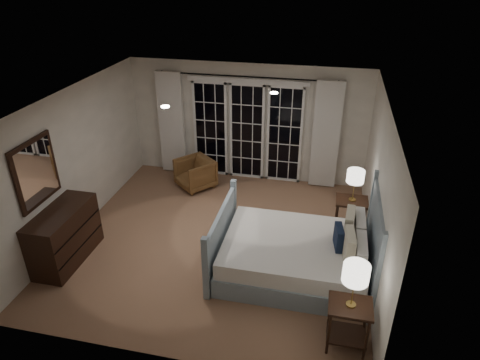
% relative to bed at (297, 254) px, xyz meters
% --- Properties ---
extents(floor, '(5.00, 5.00, 0.00)m').
position_rel_bed_xyz_m(floor, '(-1.41, 0.55, -0.34)').
color(floor, '#8D624B').
rests_on(floor, ground).
extents(ceiling, '(5.00, 5.00, 0.00)m').
position_rel_bed_xyz_m(ceiling, '(-1.41, 0.55, 2.16)').
color(ceiling, white).
rests_on(ceiling, wall_back).
extents(wall_left, '(0.02, 5.00, 2.50)m').
position_rel_bed_xyz_m(wall_left, '(-3.91, 0.55, 0.91)').
color(wall_left, beige).
rests_on(wall_left, floor).
extents(wall_right, '(0.02, 5.00, 2.50)m').
position_rel_bed_xyz_m(wall_right, '(1.09, 0.55, 0.91)').
color(wall_right, beige).
rests_on(wall_right, floor).
extents(wall_back, '(5.00, 0.02, 2.50)m').
position_rel_bed_xyz_m(wall_back, '(-1.41, 3.05, 0.91)').
color(wall_back, beige).
rests_on(wall_back, floor).
extents(wall_front, '(5.00, 0.02, 2.50)m').
position_rel_bed_xyz_m(wall_front, '(-1.41, -1.95, 0.91)').
color(wall_front, beige).
rests_on(wall_front, floor).
extents(french_doors, '(2.50, 0.04, 2.20)m').
position_rel_bed_xyz_m(french_doors, '(-1.41, 3.01, 0.75)').
color(french_doors, black).
rests_on(french_doors, wall_back).
extents(curtain_rod, '(3.50, 0.03, 0.03)m').
position_rel_bed_xyz_m(curtain_rod, '(-1.41, 2.95, 1.91)').
color(curtain_rod, black).
rests_on(curtain_rod, wall_back).
extents(curtain_left, '(0.55, 0.10, 2.25)m').
position_rel_bed_xyz_m(curtain_left, '(-3.06, 2.93, 0.81)').
color(curtain_left, silver).
rests_on(curtain_left, curtain_rod).
extents(curtain_right, '(0.55, 0.10, 2.25)m').
position_rel_bed_xyz_m(curtain_right, '(0.24, 2.93, 0.81)').
color(curtain_right, silver).
rests_on(curtain_right, curtain_rod).
extents(downlight_a, '(0.12, 0.12, 0.01)m').
position_rel_bed_xyz_m(downlight_a, '(-0.61, 1.15, 2.15)').
color(downlight_a, white).
rests_on(downlight_a, ceiling).
extents(downlight_b, '(0.12, 0.12, 0.01)m').
position_rel_bed_xyz_m(downlight_b, '(-2.01, 0.15, 2.15)').
color(downlight_b, white).
rests_on(downlight_b, ceiling).
extents(bed, '(2.33, 1.68, 1.36)m').
position_rel_bed_xyz_m(bed, '(0.00, 0.00, 0.00)').
color(bed, gray).
rests_on(bed, floor).
extents(nightstand_left, '(0.53, 0.42, 0.68)m').
position_rel_bed_xyz_m(nightstand_left, '(0.74, -1.29, 0.11)').
color(nightstand_left, black).
rests_on(nightstand_left, floor).
extents(nightstand_right, '(0.54, 0.43, 0.70)m').
position_rel_bed_xyz_m(nightstand_right, '(0.79, 1.22, 0.12)').
color(nightstand_right, black).
rests_on(nightstand_right, floor).
extents(lamp_left, '(0.31, 0.31, 0.60)m').
position_rel_bed_xyz_m(lamp_left, '(0.74, -1.29, 0.82)').
color(lamp_left, tan).
rests_on(lamp_left, nightstand_left).
extents(lamp_right, '(0.29, 0.29, 0.56)m').
position_rel_bed_xyz_m(lamp_right, '(0.79, 1.22, 0.81)').
color(lamp_right, tan).
rests_on(lamp_right, nightstand_right).
extents(armchair, '(0.97, 0.97, 0.64)m').
position_rel_bed_xyz_m(armchair, '(-2.37, 2.31, -0.02)').
color(armchair, brown).
rests_on(armchair, floor).
extents(dresser, '(0.54, 1.28, 0.91)m').
position_rel_bed_xyz_m(dresser, '(-3.64, -0.46, 0.11)').
color(dresser, black).
rests_on(dresser, floor).
extents(mirror, '(0.05, 0.85, 1.00)m').
position_rel_bed_xyz_m(mirror, '(-3.88, -0.46, 1.21)').
color(mirror, black).
rests_on(mirror, wall_left).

